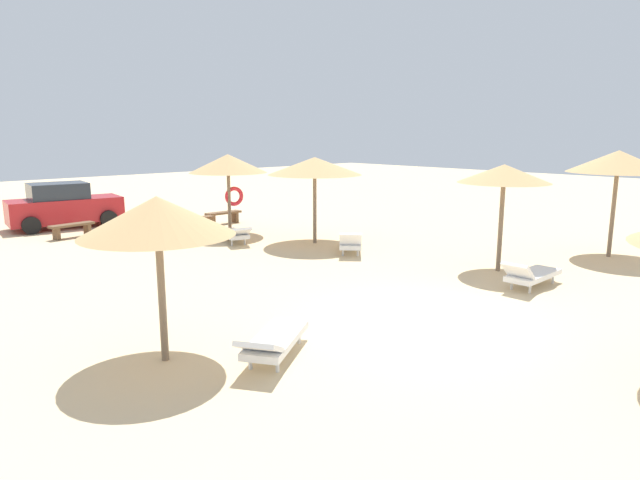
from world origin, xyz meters
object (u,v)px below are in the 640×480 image
at_px(parasol_5, 618,162).
at_px(lounger_1, 350,242).
at_px(bench_1, 196,221).
at_px(parasol_1, 315,166).
at_px(bench_2, 72,228).
at_px(parasol_0, 228,164).
at_px(parasol_4, 157,217).
at_px(parasol_3, 504,174).
at_px(lounger_4, 273,341).
at_px(lounger_0, 234,233).
at_px(bench_0, 223,215).
at_px(parked_car, 64,206).
at_px(lounger_3, 531,274).

relative_size(parasol_5, lounger_1, 1.73).
bearing_deg(bench_1, parasol_1, -70.71).
bearing_deg(bench_2, parasol_0, -35.96).
height_order(parasol_4, bench_2, parasol_4).
bearing_deg(parasol_3, bench_2, 117.44).
height_order(lounger_4, bench_2, lounger_4).
bearing_deg(parasol_0, lounger_4, -120.69).
height_order(lounger_0, bench_2, lounger_0).
bearing_deg(parasol_1, parasol_5, -56.45).
bearing_deg(bench_0, lounger_4, -120.19).
relative_size(bench_1, bench_2, 0.99).
bearing_deg(parasol_1, lounger_4, -136.83).
xyz_separation_m(lounger_0, parked_car, (-3.01, 6.98, 0.51)).
bearing_deg(bench_1, parasol_3, -76.17).
xyz_separation_m(parasol_0, lounger_1, (0.88, -5.13, -2.18)).
xyz_separation_m(parasol_1, bench_0, (-0.05, 5.33, -2.18)).
bearing_deg(parasol_0, parasol_4, -129.48).
bearing_deg(parasol_5, lounger_4, 175.43).
height_order(parasol_0, lounger_4, parasol_0).
bearing_deg(parasol_0, parasol_5, -60.58).
relative_size(lounger_4, bench_0, 1.30).
bearing_deg(lounger_0, lounger_3, -77.78).
distance_m(parasol_3, parasol_4, 9.25).
relative_size(lounger_3, bench_0, 1.25).
xyz_separation_m(lounger_0, lounger_4, (-5.00, -8.37, -0.00)).
distance_m(parasol_0, parasol_1, 3.47).
xyz_separation_m(parasol_5, bench_1, (-6.59, 12.18, -2.43)).
xyz_separation_m(lounger_3, bench_2, (-5.59, 13.87, 0.03)).
xyz_separation_m(parasol_0, parasol_1, (1.12, -3.29, 0.03)).
height_order(parasol_0, bench_1, parasol_0).
relative_size(parasol_0, lounger_0, 1.42).
bearing_deg(parasol_4, lounger_1, 23.63).
distance_m(parasol_5, bench_0, 13.92).
distance_m(parasol_1, parasol_4, 9.80).
relative_size(parasol_1, parked_car, 0.73).
distance_m(parasol_1, lounger_1, 2.88).
relative_size(parasol_1, lounger_1, 1.71).
xyz_separation_m(parasol_3, parasol_4, (-9.22, 0.73, -0.21)).
bearing_deg(parasol_5, parasol_1, 123.55).
relative_size(parasol_1, bench_1, 2.00).
xyz_separation_m(parasol_1, lounger_4, (-6.92, -6.50, -2.22)).
distance_m(bench_1, bench_2, 4.22).
height_order(bench_0, bench_2, same).
distance_m(parasol_5, parked_car, 19.15).
relative_size(lounger_4, parked_car, 0.47).
xyz_separation_m(parasol_4, bench_2, (2.71, 11.81, -1.99)).
bearing_deg(bench_0, parasol_5, -68.68).
height_order(parasol_3, parasol_5, parasol_5).
bearing_deg(bench_1, bench_0, 20.12).
distance_m(lounger_0, bench_2, 5.83).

